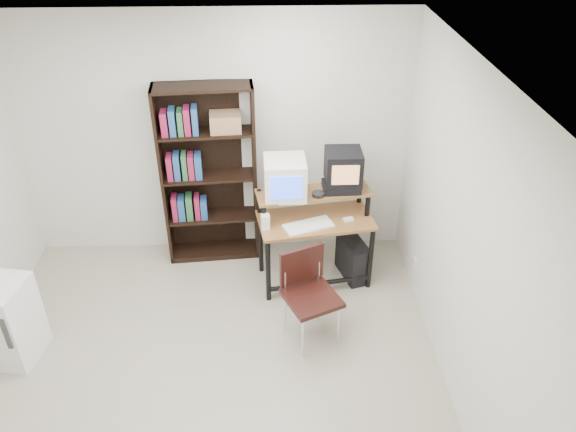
{
  "coord_description": "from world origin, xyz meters",
  "views": [
    {
      "loc": [
        0.57,
        -3.28,
        3.7
      ],
      "look_at": [
        0.72,
        1.1,
        0.92
      ],
      "focal_mm": 35.0,
      "sensor_mm": 36.0,
      "label": 1
    }
  ],
  "objects_px": {
    "pc_tower": "(353,259)",
    "crt_monitor": "(285,178)",
    "crt_tv": "(343,167)",
    "bookshelf": "(209,173)",
    "mini_fridge": "(5,321)",
    "school_chair": "(308,287)",
    "computer_desk": "(315,223)"
  },
  "relations": [
    {
      "from": "mini_fridge",
      "to": "bookshelf",
      "type": "bearing_deg",
      "value": 52.19
    },
    {
      "from": "pc_tower",
      "to": "mini_fridge",
      "type": "relative_size",
      "value": 0.58
    },
    {
      "from": "computer_desk",
      "to": "mini_fridge",
      "type": "xyz_separation_m",
      "value": [
        -2.72,
        -0.99,
        -0.29
      ]
    },
    {
      "from": "computer_desk",
      "to": "mini_fridge",
      "type": "height_order",
      "value": "computer_desk"
    },
    {
      "from": "school_chair",
      "to": "mini_fridge",
      "type": "distance_m",
      "value": 2.61
    },
    {
      "from": "crt_tv",
      "to": "mini_fridge",
      "type": "height_order",
      "value": "crt_tv"
    },
    {
      "from": "computer_desk",
      "to": "mini_fridge",
      "type": "distance_m",
      "value": 2.91
    },
    {
      "from": "school_chair",
      "to": "mini_fridge",
      "type": "bearing_deg",
      "value": 159.83
    },
    {
      "from": "crt_tv",
      "to": "mini_fridge",
      "type": "xyz_separation_m",
      "value": [
        -2.99,
        -1.15,
        -0.83
      ]
    },
    {
      "from": "computer_desk",
      "to": "bookshelf",
      "type": "xyz_separation_m",
      "value": [
        -1.07,
        0.51,
        0.31
      ]
    },
    {
      "from": "crt_monitor",
      "to": "school_chair",
      "type": "relative_size",
      "value": 0.47
    },
    {
      "from": "school_chair",
      "to": "bookshelf",
      "type": "bearing_deg",
      "value": 101.54
    },
    {
      "from": "computer_desk",
      "to": "pc_tower",
      "type": "height_order",
      "value": "computer_desk"
    },
    {
      "from": "crt_tv",
      "to": "school_chair",
      "type": "height_order",
      "value": "crt_tv"
    },
    {
      "from": "crt_tv",
      "to": "crt_monitor",
      "type": "bearing_deg",
      "value": -170.15
    },
    {
      "from": "computer_desk",
      "to": "school_chair",
      "type": "bearing_deg",
      "value": -107.39
    },
    {
      "from": "computer_desk",
      "to": "pc_tower",
      "type": "distance_m",
      "value": 0.62
    },
    {
      "from": "pc_tower",
      "to": "mini_fridge",
      "type": "xyz_separation_m",
      "value": [
        -3.12,
        -1.02,
        0.18
      ]
    },
    {
      "from": "computer_desk",
      "to": "crt_tv",
      "type": "distance_m",
      "value": 0.62
    },
    {
      "from": "computer_desk",
      "to": "crt_tv",
      "type": "height_order",
      "value": "crt_tv"
    },
    {
      "from": "computer_desk",
      "to": "school_chair",
      "type": "height_order",
      "value": "computer_desk"
    },
    {
      "from": "crt_tv",
      "to": "bookshelf",
      "type": "bearing_deg",
      "value": 165.46
    },
    {
      "from": "mini_fridge",
      "to": "school_chair",
      "type": "bearing_deg",
      "value": 13.74
    },
    {
      "from": "pc_tower",
      "to": "crt_monitor",
      "type": "bearing_deg",
      "value": 160.31
    },
    {
      "from": "bookshelf",
      "to": "school_chair",
      "type": "bearing_deg",
      "value": -59.3
    },
    {
      "from": "pc_tower",
      "to": "school_chair",
      "type": "bearing_deg",
      "value": -138.72
    },
    {
      "from": "crt_tv",
      "to": "mini_fridge",
      "type": "bearing_deg",
      "value": -158.95
    },
    {
      "from": "crt_monitor",
      "to": "bookshelf",
      "type": "relative_size",
      "value": 0.22
    },
    {
      "from": "crt_monitor",
      "to": "bookshelf",
      "type": "height_order",
      "value": "bookshelf"
    },
    {
      "from": "crt_tv",
      "to": "pc_tower",
      "type": "xyz_separation_m",
      "value": [
        0.13,
        -0.13,
        -1.0
      ]
    },
    {
      "from": "school_chair",
      "to": "crt_monitor",
      "type": "bearing_deg",
      "value": 77.1
    },
    {
      "from": "crt_monitor",
      "to": "mini_fridge",
      "type": "distance_m",
      "value": 2.75
    }
  ]
}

